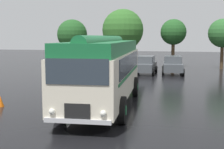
# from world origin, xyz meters

# --- Properties ---
(ground_plane) EXTENTS (120.00, 120.00, 0.00)m
(ground_plane) POSITION_xyz_m (0.00, 0.00, 0.00)
(ground_plane) COLOR black
(vintage_bus) EXTENTS (3.55, 10.30, 3.49)m
(vintage_bus) POSITION_xyz_m (-0.11, 0.00, 1.89)
(vintage_bus) COLOR silver
(vintage_bus) RESTS_ON ground
(car_near_left) EXTENTS (2.02, 4.23, 1.66)m
(car_near_left) POSITION_xyz_m (-0.19, 14.03, 0.85)
(car_near_left) COLOR #4C5156
(car_near_left) RESTS_ON ground
(car_mid_left) EXTENTS (2.27, 4.35, 1.66)m
(car_mid_left) POSITION_xyz_m (2.28, 14.64, 0.85)
(car_mid_left) COLOR #4C5156
(car_mid_left) RESTS_ON ground
(tree_far_left) EXTENTS (3.66, 3.66, 5.55)m
(tree_far_left) POSITION_xyz_m (-10.20, 21.19, 3.74)
(tree_far_left) COLOR #4C3823
(tree_far_left) RESTS_ON ground
(tree_left_of_centre) EXTENTS (4.72, 4.72, 6.59)m
(tree_left_of_centre) POSITION_xyz_m (-3.78, 20.47, 4.20)
(tree_left_of_centre) COLOR #4C3823
(tree_left_of_centre) RESTS_ON ground
(tree_centre) EXTENTS (2.87, 2.87, 5.40)m
(tree_centre) POSITION_xyz_m (1.76, 20.98, 3.90)
(tree_centre) COLOR #4C3823
(tree_centre) RESTS_ON ground
(tree_right_of_centre) EXTENTS (3.04, 3.04, 5.35)m
(tree_right_of_centre) POSITION_xyz_m (7.00, 20.33, 3.76)
(tree_right_of_centre) COLOR #4C3823
(tree_right_of_centre) RESTS_ON ground
(traffic_cone) EXTENTS (0.36, 0.36, 0.55)m
(traffic_cone) POSITION_xyz_m (-5.05, -1.48, 0.28)
(traffic_cone) COLOR orange
(traffic_cone) RESTS_ON ground
(puddle_patch) EXTENTS (1.73, 1.73, 0.01)m
(puddle_patch) POSITION_xyz_m (0.34, -3.90, 0.00)
(puddle_patch) COLOR black
(puddle_patch) RESTS_ON ground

